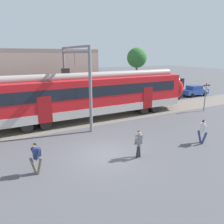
{
  "coord_description": "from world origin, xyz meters",
  "views": [
    {
      "loc": [
        -5.49,
        -10.79,
        5.88
      ],
      "look_at": [
        2.31,
        3.33,
        1.6
      ],
      "focal_mm": 35.0,
      "sensor_mm": 36.0,
      "label": 1
    }
  ],
  "objects_px": {
    "pedestrian_grey": "(139,141)",
    "crossing_signal": "(206,92)",
    "pedestrian_white": "(203,130)",
    "parked_car_blue": "(195,91)",
    "pedestrian_navy": "(36,155)",
    "parked_car_black": "(168,94)"
  },
  "relations": [
    {
      "from": "pedestrian_white",
      "to": "parked_car_black",
      "type": "distance_m",
      "value": 14.99
    },
    {
      "from": "pedestrian_grey",
      "to": "parked_car_black",
      "type": "xyz_separation_m",
      "value": [
        13.37,
        12.04,
        -0.21
      ]
    },
    {
      "from": "parked_car_black",
      "to": "pedestrian_white",
      "type": "bearing_deg",
      "value": -123.99
    },
    {
      "from": "pedestrian_grey",
      "to": "pedestrian_white",
      "type": "xyz_separation_m",
      "value": [
        4.99,
        -0.39,
        -0.03
      ]
    },
    {
      "from": "pedestrian_white",
      "to": "parked_car_black",
      "type": "height_order",
      "value": "pedestrian_white"
    },
    {
      "from": "pedestrian_white",
      "to": "crossing_signal",
      "type": "xyz_separation_m",
      "value": [
        7.55,
        5.9,
        1.05
      ]
    },
    {
      "from": "pedestrian_navy",
      "to": "parked_car_black",
      "type": "distance_m",
      "value": 21.91
    },
    {
      "from": "pedestrian_grey",
      "to": "parked_car_black",
      "type": "distance_m",
      "value": 17.99
    },
    {
      "from": "pedestrian_navy",
      "to": "pedestrian_grey",
      "type": "xyz_separation_m",
      "value": [
        5.55,
        -0.99,
        0.0
      ]
    },
    {
      "from": "pedestrian_grey",
      "to": "parked_car_black",
      "type": "bearing_deg",
      "value": 42.0
    },
    {
      "from": "pedestrian_grey",
      "to": "crossing_signal",
      "type": "height_order",
      "value": "crossing_signal"
    },
    {
      "from": "pedestrian_grey",
      "to": "crossing_signal",
      "type": "xyz_separation_m",
      "value": [
        12.54,
        5.51,
        1.02
      ]
    },
    {
      "from": "pedestrian_grey",
      "to": "pedestrian_white",
      "type": "height_order",
      "value": "same"
    },
    {
      "from": "pedestrian_grey",
      "to": "parked_car_blue",
      "type": "height_order",
      "value": "pedestrian_grey"
    },
    {
      "from": "parked_car_blue",
      "to": "crossing_signal",
      "type": "bearing_deg",
      "value": -132.56
    },
    {
      "from": "crossing_signal",
      "to": "pedestrian_navy",
      "type": "bearing_deg",
      "value": -165.98
    },
    {
      "from": "parked_car_blue",
      "to": "crossing_signal",
      "type": "height_order",
      "value": "crossing_signal"
    },
    {
      "from": "crossing_signal",
      "to": "pedestrian_white",
      "type": "bearing_deg",
      "value": -142.01
    },
    {
      "from": "pedestrian_navy",
      "to": "parked_car_blue",
      "type": "xyz_separation_m",
      "value": [
        24.08,
        11.03,
        -0.21
      ]
    },
    {
      "from": "pedestrian_grey",
      "to": "parked_car_blue",
      "type": "bearing_deg",
      "value": 32.98
    },
    {
      "from": "pedestrian_white",
      "to": "pedestrian_navy",
      "type": "bearing_deg",
      "value": 172.54
    },
    {
      "from": "pedestrian_grey",
      "to": "pedestrian_navy",
      "type": "bearing_deg",
      "value": 169.86
    }
  ]
}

